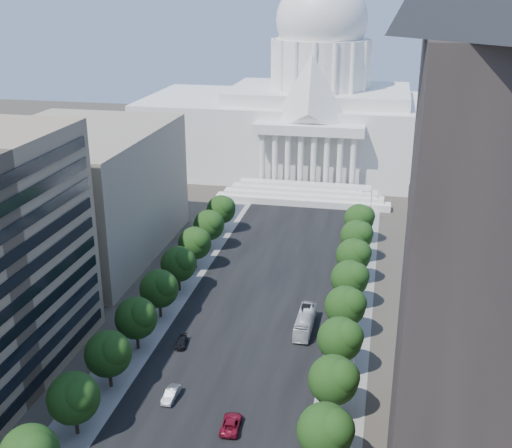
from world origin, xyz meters
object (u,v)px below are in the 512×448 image
Objects in this scene: car_red at (231,424)px; car_dark_b at (182,342)px; city_bus at (305,322)px; car_silver at (171,394)px.

car_dark_b is (-14.35, 20.82, -0.16)m from car_red.
city_bus reaches higher than car_red.
car_dark_b is 0.37× the size of city_bus.
car_silver is at bearing -28.58° from car_red.
car_red is at bearing -22.45° from car_silver.
car_silver reaches higher than car_dark_b.
car_dark_b is 23.55m from city_bus.
city_bus is (21.19, 10.22, 1.03)m from car_dark_b.
car_dark_b is at bearing -59.00° from car_red.
car_dark_b is (-3.35, 15.69, -0.17)m from car_silver.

